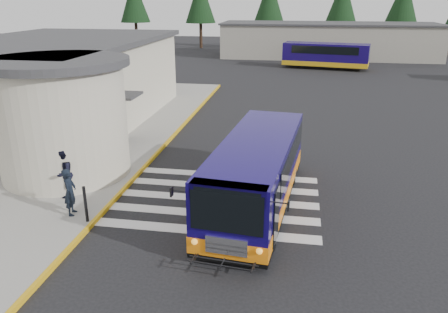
% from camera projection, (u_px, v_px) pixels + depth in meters
% --- Properties ---
extents(ground, '(140.00, 140.00, 0.00)m').
position_uv_depth(ground, '(228.00, 191.00, 17.21)').
color(ground, black).
rests_on(ground, ground).
extents(sidewalk, '(10.00, 34.00, 0.15)m').
position_uv_depth(sidewalk, '(67.00, 145.00, 22.28)').
color(sidewalk, gray).
rests_on(sidewalk, ground).
extents(curb_strip, '(0.12, 34.00, 0.16)m').
position_uv_depth(curb_strip, '(160.00, 150.00, 21.51)').
color(curb_strip, gold).
rests_on(curb_strip, ground).
extents(station_building, '(12.70, 18.70, 4.80)m').
position_uv_depth(station_building, '(56.00, 85.00, 24.40)').
color(station_building, beige).
rests_on(station_building, ground).
extents(crosswalk, '(8.00, 5.35, 0.01)m').
position_uv_depth(crosswalk, '(212.00, 199.00, 16.55)').
color(crosswalk, silver).
rests_on(crosswalk, ground).
extents(depot_building, '(26.40, 8.40, 4.20)m').
position_uv_depth(depot_building, '(328.00, 40.00, 54.45)').
color(depot_building, gray).
rests_on(depot_building, ground).
extents(tree_line, '(58.40, 4.40, 10.00)m').
position_uv_depth(tree_line, '(330.00, 0.00, 60.20)').
color(tree_line, black).
rests_on(tree_line, ground).
extents(transit_bus, '(3.61, 9.16, 2.53)m').
position_uv_depth(transit_bus, '(256.00, 176.00, 15.55)').
color(transit_bus, '#110754').
rests_on(transit_bus, ground).
extents(pedestrian_a, '(0.52, 0.68, 1.67)m').
position_uv_depth(pedestrian_a, '(70.00, 192.00, 14.81)').
color(pedestrian_a, black).
rests_on(pedestrian_a, sidewalk).
extents(pedestrian_b, '(0.83, 1.00, 1.85)m').
position_uv_depth(pedestrian_b, '(63.00, 173.00, 16.13)').
color(pedestrian_b, black).
rests_on(pedestrian_b, sidewalk).
extents(bollard, '(0.10, 0.10, 1.26)m').
position_uv_depth(bollard, '(86.00, 204.00, 14.38)').
color(bollard, black).
rests_on(bollard, sidewalk).
extents(far_bus_a, '(9.10, 4.04, 2.27)m').
position_uv_depth(far_bus_a, '(326.00, 55.00, 45.99)').
color(far_bus_a, '#13064E').
rests_on(far_bus_a, ground).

